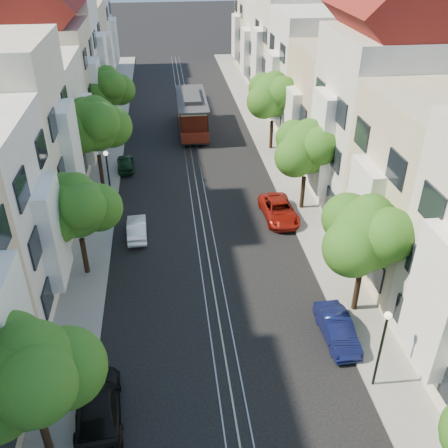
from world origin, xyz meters
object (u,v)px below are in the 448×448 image
object	(u,v)px
tree_e_c	(308,149)
parked_car_e_mid	(337,329)
lamp_east	(383,339)
parked_car_w_far	(126,163)
tree_w_b	(77,208)
lamp_west	(108,170)
parked_car_w_mid	(137,228)
tree_e_b	(368,235)
tree_e_d	(274,96)
parked_car_e_far	(279,210)
tree_w_c	(95,125)
tree_w_a	(30,376)
cable_car	(192,111)
tree_w_d	(108,88)
parked_car_w_near	(98,406)

from	to	relation	value
tree_e_c	parked_car_e_mid	xyz separation A→B (m)	(-1.66, -12.92, -3.98)
lamp_east	parked_car_w_far	size ratio (longest dim) A/B	1.24
lamp_east	tree_e_c	bearing A→B (deg)	86.56
tree_w_b	parked_car_w_far	bearing A→B (deg)	83.83
lamp_west	tree_e_c	bearing A→B (deg)	-8.49
lamp_west	parked_car_w_mid	bearing A→B (deg)	-65.92
tree_e_b	parked_car_w_mid	world-z (taller)	tree_e_b
parked_car_e_mid	parked_car_w_mid	distance (m)	14.64
tree_e_d	parked_car_w_far	size ratio (longest dim) A/B	2.04
lamp_east	parked_car_e_far	distance (m)	15.05
tree_e_c	tree_w_c	xyz separation A→B (m)	(-14.40, 5.00, 0.47)
tree_w_b	lamp_west	distance (m)	8.22
tree_e_b	tree_w_a	distance (m)	16.01
tree_w_b	cable_car	xyz separation A→B (m)	(7.64, 22.33, -2.39)
parked_car_e_far	tree_w_c	bearing A→B (deg)	151.13
tree_e_b	tree_w_d	distance (m)	30.60
parked_car_w_near	cable_car	bearing A→B (deg)	-105.95
tree_e_c	lamp_east	world-z (taller)	tree_e_c
tree_e_d	parked_car_e_far	xyz separation A→B (m)	(-1.98, -12.12, -4.23)
tree_w_d	lamp_west	size ratio (longest dim) A/B	1.57
tree_w_b	tree_e_d	bearing A→B (deg)	49.73
tree_w_d	cable_car	size ratio (longest dim) A/B	0.74
lamp_east	parked_car_e_far	xyz separation A→B (m)	(-1.02, 14.85, -2.21)
tree_w_d	tree_e_b	bearing A→B (deg)	-61.93
tree_w_c	parked_car_w_far	world-z (taller)	tree_w_c
tree_w_b	tree_w_c	size ratio (longest dim) A/B	0.88
tree_e_b	lamp_west	world-z (taller)	tree_e_b
tree_e_c	parked_car_w_near	xyz separation A→B (m)	(-12.86, -16.16, -3.92)
tree_w_c	parked_car_w_near	size ratio (longest dim) A/B	1.51
cable_car	parked_car_w_far	size ratio (longest dim) A/B	2.63
tree_e_d	cable_car	distance (m)	9.07
parked_car_w_near	tree_w_d	bearing A→B (deg)	-92.58
tree_e_d	lamp_east	bearing A→B (deg)	-92.04
tree_w_a	tree_w_d	size ratio (longest dim) A/B	1.03
parked_car_e_mid	parked_car_e_far	world-z (taller)	parked_car_e_far
tree_e_c	lamp_west	distance (m)	13.82
tree_w_b	parked_car_w_near	size ratio (longest dim) A/B	1.34
parked_car_e_far	parked_car_w_far	size ratio (longest dim) A/B	1.36
parked_car_w_near	parked_car_w_mid	xyz separation A→B (m)	(1.20, 13.93, -0.11)
tree_w_b	parked_car_e_far	xyz separation A→B (m)	(12.42, 4.88, -3.76)
tree_e_c	tree_w_c	size ratio (longest dim) A/B	0.92
tree_w_b	parked_car_e_mid	size ratio (longest dim) A/B	1.66
tree_w_c	parked_car_w_far	distance (m)	5.76
tree_e_d	parked_car_e_mid	bearing A→B (deg)	-93.97
lamp_west	parked_car_e_mid	bearing A→B (deg)	-51.48
tree_w_d	parked_car_w_mid	distance (m)	18.87
tree_e_d	tree_w_d	distance (m)	15.25
cable_car	parked_car_w_mid	distance (m)	19.25
lamp_east	parked_car_e_far	bearing A→B (deg)	93.92
tree_e_b	tree_e_d	distance (m)	22.00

